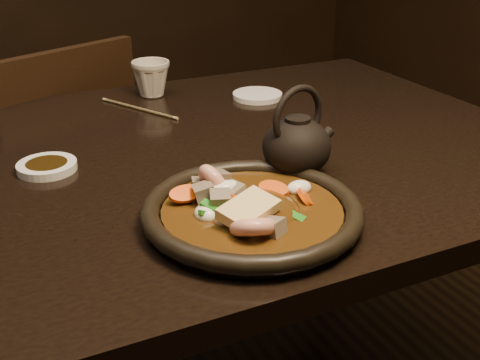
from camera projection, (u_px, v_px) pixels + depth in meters
name	position (u px, v px, depth m)	size (l,w,h in m)	color
table	(114.00, 206.00, 1.04)	(1.60, 0.90, 0.75)	black
chair	(56.00, 186.00, 1.61)	(0.53, 0.53, 0.84)	black
plate	(252.00, 212.00, 0.83)	(0.31, 0.31, 0.03)	black
stirfry	(246.00, 207.00, 0.83)	(0.21, 0.20, 0.07)	#3C230A
soy_dish	(47.00, 167.00, 0.99)	(0.10, 0.10, 0.01)	white
saucer_right	(257.00, 95.00, 1.35)	(0.11, 0.11, 0.01)	white
tea_cup	(151.00, 77.00, 1.35)	(0.09, 0.08, 0.09)	beige
chopsticks	(139.00, 108.00, 1.28)	(0.11, 0.20, 0.01)	#A08B5B
teapot	(297.00, 144.00, 0.95)	(0.13, 0.11, 0.15)	black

